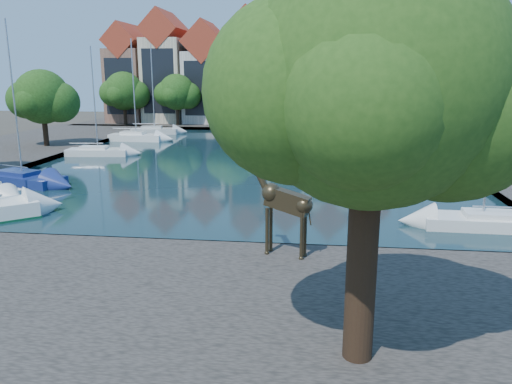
{
  "coord_description": "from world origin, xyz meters",
  "views": [
    {
      "loc": [
        6.21,
        -21.4,
        8.02
      ],
      "look_at": [
        3.66,
        -0.08,
        2.86
      ],
      "focal_mm": 35.0,
      "sensor_mm": 36.0,
      "label": 1
    }
  ],
  "objects": [
    {
      "name": "sailboat_left_c",
      "position": [
        -15.0,
        24.99,
        0.58
      ],
      "size": [
        6.12,
        2.7,
        10.37
      ],
      "color": "silver",
      "rests_on": "water_basin"
    },
    {
      "name": "far_tree_mid_west",
      "position": [
        -5.89,
        50.49,
        5.29
      ],
      "size": [
        7.8,
        6.0,
        8.0
      ],
      "color": "#332114",
      "rests_on": "far_quay"
    },
    {
      "name": "sailboat_right_b",
      "position": [
        15.0,
        19.04,
        0.56
      ],
      "size": [
        6.29,
        2.31,
        10.45
      ],
      "color": "navy",
      "rests_on": "water_basin"
    },
    {
      "name": "far_tree_far_east",
      "position": [
        18.09,
        50.49,
        5.08
      ],
      "size": [
        6.76,
        5.2,
        7.36
      ],
      "color": "#332114",
      "rests_on": "far_quay"
    },
    {
      "name": "sailboat_left_d",
      "position": [
        -15.0,
        35.78,
        0.7
      ],
      "size": [
        6.35,
        2.37,
        11.72
      ],
      "color": "white",
      "rests_on": "water_basin"
    },
    {
      "name": "townhouse_center",
      "position": [
        -4.0,
        55.99,
        8.36
      ],
      "size": [
        5.44,
        9.18,
        16.93
      ],
      "color": "brown",
      "rests_on": "far_quay"
    },
    {
      "name": "sailboat_right_a",
      "position": [
        15.0,
        4.82,
        0.55
      ],
      "size": [
        5.99,
        2.22,
        8.36
      ],
      "color": "silver",
      "rests_on": "water_basin"
    },
    {
      "name": "sailboat_left_b",
      "position": [
        -15.0,
        12.01,
        0.6
      ],
      "size": [
        7.05,
        4.34,
        11.56
      ],
      "color": "navy",
      "rests_on": "water_basin"
    },
    {
      "name": "townhouse_west_mid",
      "position": [
        -17.0,
        55.99,
        8.23
      ],
      "size": [
        5.94,
        9.18,
        16.79
      ],
      "color": "beige",
      "rests_on": "far_quay"
    },
    {
      "name": "plane_tree",
      "position": [
        7.62,
        -9.01,
        7.67
      ],
      "size": [
        8.32,
        6.4,
        10.62
      ],
      "color": "#332114",
      "rests_on": "near_quay"
    },
    {
      "name": "townhouse_east_mid",
      "position": [
        8.5,
        55.99,
        8.1
      ],
      "size": [
        6.43,
        9.18,
        16.65
      ],
      "color": "beige",
      "rests_on": "far_quay"
    },
    {
      "name": "townhouse_east_inner",
      "position": [
        2.0,
        55.99,
        7.73
      ],
      "size": [
        5.94,
        9.18,
        15.79
      ],
      "color": "tan",
      "rests_on": "far_quay"
    },
    {
      "name": "sailboat_right_c",
      "position": [
        15.0,
        29.19,
        0.7
      ],
      "size": [
        6.74,
        2.99,
        11.33
      ],
      "color": "silver",
      "rests_on": "water_basin"
    },
    {
      "name": "side_tree_left_far",
      "position": [
        -21.9,
        27.99,
        5.38
      ],
      "size": [
        7.28,
        5.6,
        7.88
      ],
      "color": "#332114",
      "rests_on": "left_quay"
    },
    {
      "name": "sailboat_right_d",
      "position": [
        12.0,
        32.25,
        0.65
      ],
      "size": [
        6.51,
        2.84,
        8.63
      ],
      "color": "silver",
      "rests_on": "water_basin"
    },
    {
      "name": "far_tree_mid_east",
      "position": [
        2.1,
        50.49,
        5.13
      ],
      "size": [
        7.02,
        5.4,
        7.52
      ],
      "color": "#332114",
      "rests_on": "far_quay"
    },
    {
      "name": "near_quay",
      "position": [
        0.0,
        -7.0,
        0.25
      ],
      "size": [
        50.0,
        14.0,
        0.5
      ],
      "primitive_type": "cube",
      "color": "#47423E",
      "rests_on": "ground"
    },
    {
      "name": "far_quay",
      "position": [
        0.0,
        56.0,
        0.25
      ],
      "size": [
        60.0,
        16.0,
        0.5
      ],
      "primitive_type": "cube",
      "color": "#47423E",
      "rests_on": "ground"
    },
    {
      "name": "sailboat_left_e",
      "position": [
        -15.0,
        42.69,
        0.67
      ],
      "size": [
        6.32,
        3.22,
        11.51
      ],
      "color": "beige",
      "rests_on": "water_basin"
    },
    {
      "name": "townhouse_west_end",
      "position": [
        -23.0,
        55.99,
        7.36
      ],
      "size": [
        5.44,
        9.18,
        14.93
      ],
      "color": "#885D4A",
      "rests_on": "far_quay"
    },
    {
      "name": "townhouse_east_end",
      "position": [
        15.0,
        55.99,
        7.11
      ],
      "size": [
        5.44,
        9.18,
        14.43
      ],
      "color": "brown",
      "rests_on": "far_quay"
    },
    {
      "name": "far_tree_far_west",
      "position": [
        -21.9,
        50.49,
        5.18
      ],
      "size": [
        7.28,
        5.6,
        7.68
      ],
      "color": "#332114",
      "rests_on": "far_quay"
    },
    {
      "name": "far_tree_east",
      "position": [
        10.11,
        50.49,
        5.24
      ],
      "size": [
        7.54,
        5.8,
        7.84
      ],
      "color": "#332114",
      "rests_on": "far_quay"
    },
    {
      "name": "ground",
      "position": [
        0.0,
        0.0,
        0.0
      ],
      "size": [
        160.0,
        160.0,
        0.0
      ],
      "primitive_type": "plane",
      "color": "#38332B",
      "rests_on": "ground"
    },
    {
      "name": "giraffe_statue",
      "position": [
        4.88,
        -1.42,
        2.88
      ],
      "size": [
        3.33,
        1.33,
        4.85
      ],
      "color": "#352B1A",
      "rests_on": "near_quay"
    },
    {
      "name": "townhouse_west_inner",
      "position": [
        -10.5,
        55.99,
        7.35
      ],
      "size": [
        6.43,
        9.18,
        15.15
      ],
      "color": "silver",
      "rests_on": "far_quay"
    },
    {
      "name": "water_basin",
      "position": [
        0.0,
        24.0,
        0.04
      ],
      "size": [
        38.0,
        50.0,
        0.08
      ],
      "primitive_type": "cube",
      "color": "black",
      "rests_on": "ground"
    },
    {
      "name": "far_tree_west",
      "position": [
        -13.91,
        50.49,
        5.08
      ],
      "size": [
        6.76,
        5.2,
        7.36
      ],
      "color": "#332114",
      "rests_on": "far_quay"
    }
  ]
}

